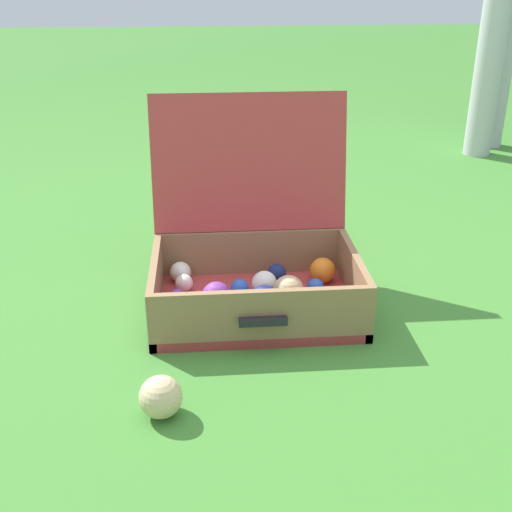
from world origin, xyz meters
name	(u,v)px	position (x,y,z in m)	size (l,w,h in m)	color
ground_plane	(274,319)	(0.00, 0.00, 0.00)	(16.00, 16.00, 0.00)	#3D7A2D
open_suitcase	(255,263)	(-0.04, 0.10, 0.11)	(0.52, 0.47, 0.51)	#B23838
stray_ball_on_grass	(161,397)	(-0.26, -0.36, 0.04)	(0.09, 0.09, 0.09)	#D1B784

